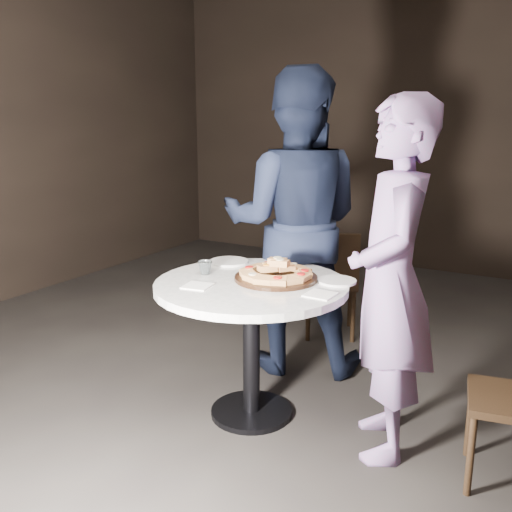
{
  "coord_description": "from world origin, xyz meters",
  "views": [
    {
      "loc": [
        1.4,
        -2.58,
        1.62
      ],
      "look_at": [
        -0.06,
        -0.06,
        0.9
      ],
      "focal_mm": 40.0,
      "sensor_mm": 36.0,
      "label": 1
    }
  ],
  "objects_px": {
    "serving_board": "(276,278)",
    "focaccia_pile": "(276,271)",
    "diner_teal": "(391,282)",
    "water_glass": "(205,268)",
    "chair_far": "(331,277)",
    "table": "(251,308)",
    "diner_navy": "(294,223)"
  },
  "relations": [
    {
      "from": "table",
      "to": "chair_far",
      "type": "bearing_deg",
      "value": 93.21
    },
    {
      "from": "table",
      "to": "focaccia_pile",
      "type": "height_order",
      "value": "focaccia_pile"
    },
    {
      "from": "serving_board",
      "to": "water_glass",
      "type": "height_order",
      "value": "water_glass"
    },
    {
      "from": "table",
      "to": "serving_board",
      "type": "relative_size",
      "value": 3.07
    },
    {
      "from": "water_glass",
      "to": "diner_navy",
      "type": "height_order",
      "value": "diner_navy"
    },
    {
      "from": "water_glass",
      "to": "chair_far",
      "type": "height_order",
      "value": "water_glass"
    },
    {
      "from": "focaccia_pile",
      "to": "diner_navy",
      "type": "xyz_separation_m",
      "value": [
        -0.2,
        0.61,
        0.14
      ]
    },
    {
      "from": "water_glass",
      "to": "diner_teal",
      "type": "xyz_separation_m",
      "value": [
        1.02,
        0.06,
        0.05
      ]
    },
    {
      "from": "diner_teal",
      "to": "table",
      "type": "bearing_deg",
      "value": -109.71
    },
    {
      "from": "focaccia_pile",
      "to": "diner_teal",
      "type": "xyz_separation_m",
      "value": [
        0.63,
        -0.04,
        0.04
      ]
    },
    {
      "from": "chair_far",
      "to": "diner_teal",
      "type": "distance_m",
      "value": 1.5
    },
    {
      "from": "serving_board",
      "to": "focaccia_pile",
      "type": "bearing_deg",
      "value": 95.26
    },
    {
      "from": "serving_board",
      "to": "diner_teal",
      "type": "bearing_deg",
      "value": -3.7
    },
    {
      "from": "diner_teal",
      "to": "water_glass",
      "type": "bearing_deg",
      "value": -111.37
    },
    {
      "from": "water_glass",
      "to": "diner_navy",
      "type": "distance_m",
      "value": 0.75
    },
    {
      "from": "serving_board",
      "to": "focaccia_pile",
      "type": "relative_size",
      "value": 1.12
    },
    {
      "from": "diner_navy",
      "to": "table",
      "type": "bearing_deg",
      "value": 77.41
    },
    {
      "from": "serving_board",
      "to": "diner_teal",
      "type": "distance_m",
      "value": 0.64
    },
    {
      "from": "table",
      "to": "diner_navy",
      "type": "bearing_deg",
      "value": 98.55
    },
    {
      "from": "table",
      "to": "diner_navy",
      "type": "xyz_separation_m",
      "value": [
        -0.11,
        0.71,
        0.33
      ]
    },
    {
      "from": "table",
      "to": "diner_teal",
      "type": "relative_size",
      "value": 0.79
    },
    {
      "from": "chair_far",
      "to": "diner_navy",
      "type": "distance_m",
      "value": 0.74
    },
    {
      "from": "focaccia_pile",
      "to": "diner_navy",
      "type": "distance_m",
      "value": 0.65
    },
    {
      "from": "water_glass",
      "to": "diner_navy",
      "type": "relative_size",
      "value": 0.04
    },
    {
      "from": "water_glass",
      "to": "focaccia_pile",
      "type": "bearing_deg",
      "value": 14.77
    },
    {
      "from": "table",
      "to": "serving_board",
      "type": "height_order",
      "value": "serving_board"
    },
    {
      "from": "focaccia_pile",
      "to": "diner_teal",
      "type": "relative_size",
      "value": 0.23
    },
    {
      "from": "diner_navy",
      "to": "diner_teal",
      "type": "xyz_separation_m",
      "value": [
        0.83,
        -0.65,
        -0.09
      ]
    },
    {
      "from": "diner_navy",
      "to": "diner_teal",
      "type": "bearing_deg",
      "value": 120.94
    },
    {
      "from": "chair_far",
      "to": "diner_navy",
      "type": "xyz_separation_m",
      "value": [
        -0.04,
        -0.56,
        0.48
      ]
    },
    {
      "from": "serving_board",
      "to": "chair_far",
      "type": "relative_size",
      "value": 0.54
    },
    {
      "from": "water_glass",
      "to": "chair_far",
      "type": "distance_m",
      "value": 1.33
    }
  ]
}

